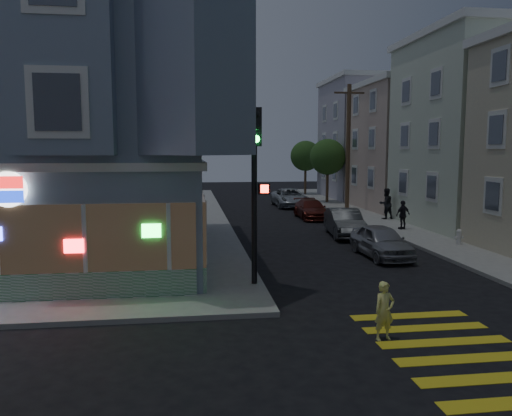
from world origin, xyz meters
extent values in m
plane|color=black|center=(0.00, 0.00, 0.00)|extent=(120.00, 120.00, 0.00)
cube|color=gray|center=(23.00, 23.00, 0.07)|extent=(24.00, 42.00, 0.15)
cube|color=slate|center=(-6.00, 11.00, 5.65)|extent=(14.00, 14.00, 11.00)
cube|color=silver|center=(-6.00, 11.00, 4.00)|extent=(14.30, 14.30, 0.25)
cylinder|color=white|center=(-4.40, 3.87, 3.40)|extent=(1.00, 0.12, 1.00)
cube|color=#C3A997|center=(19.50, 25.00, 4.65)|extent=(12.00, 8.60, 9.00)
cube|color=#9B95A3|center=(19.50, 34.00, 5.40)|extent=(12.00, 8.60, 10.50)
cylinder|color=#4C3826|center=(12.00, 24.00, 4.65)|extent=(0.30, 0.30, 9.00)
cube|color=#4C3826|center=(12.00, 24.00, 8.55)|extent=(2.20, 0.12, 0.12)
cylinder|color=#4C3826|center=(12.20, 30.00, 1.75)|extent=(0.24, 0.24, 3.20)
sphere|color=#1C4819|center=(12.20, 30.00, 3.95)|extent=(3.00, 3.00, 3.00)
cylinder|color=#4C3826|center=(12.20, 38.00, 1.75)|extent=(0.24, 0.24, 3.20)
sphere|color=#1C4819|center=(12.20, 38.00, 3.95)|extent=(3.00, 3.00, 3.00)
imported|color=#EEEF7A|center=(5.16, 0.11, 0.70)|extent=(0.56, 0.42, 1.41)
imported|color=black|center=(13.00, 19.24, 1.12)|extent=(1.10, 0.95, 1.95)
imported|color=black|center=(12.32, 15.15, 0.95)|extent=(1.01, 0.68, 1.60)
imported|color=#96979D|center=(8.60, 8.95, 0.68)|extent=(1.71, 4.03, 1.36)
imported|color=#3A3D3F|center=(8.67, 14.15, 0.72)|extent=(1.99, 4.51, 1.44)
imported|color=#581B14|center=(8.60, 21.05, 0.62)|extent=(1.75, 4.28, 1.24)
imported|color=#A5ACAF|center=(8.60, 28.14, 0.73)|extent=(2.41, 5.22, 1.45)
cylinder|color=black|center=(2.69, 5.00, 2.99)|extent=(0.18, 0.18, 5.69)
cube|color=black|center=(2.69, 4.75, 5.21)|extent=(0.36, 0.32, 1.19)
sphere|color=black|center=(2.69, 4.57, 5.59)|extent=(0.23, 0.23, 0.23)
sphere|color=black|center=(2.69, 4.57, 5.21)|extent=(0.23, 0.23, 0.23)
sphere|color=#19F23F|center=(2.69, 4.57, 4.84)|extent=(0.23, 0.23, 0.23)
cube|color=black|center=(2.98, 4.80, 3.28)|extent=(0.36, 0.23, 0.36)
cube|color=#FF2614|center=(2.98, 4.67, 3.28)|extent=(0.25, 0.02, 0.25)
cylinder|color=silver|center=(13.00, 10.50, 0.42)|extent=(0.22, 0.22, 0.55)
sphere|color=silver|center=(13.00, 10.50, 0.75)|extent=(0.24, 0.24, 0.24)
cylinder|color=silver|center=(13.00, 10.50, 0.47)|extent=(0.41, 0.11, 0.11)
camera|label=1|loc=(0.61, -10.83, 4.48)|focal=35.00mm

